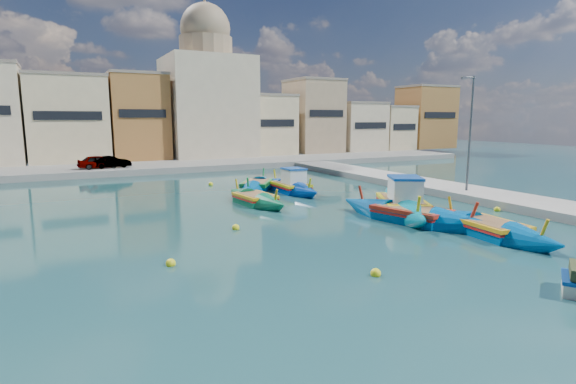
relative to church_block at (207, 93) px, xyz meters
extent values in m
plane|color=#133938|center=(-10.00, -40.00, -8.41)|extent=(160.00, 160.00, 0.00)
cube|color=gray|center=(8.00, -40.00, -8.16)|extent=(4.00, 70.00, 0.50)
cube|color=gray|center=(-10.00, -8.00, -8.11)|extent=(80.00, 8.00, 0.60)
cube|color=beige|center=(-15.74, -0.28, -3.31)|extent=(7.88, 7.44, 8.99)
cube|color=gray|center=(-15.74, -0.28, 1.33)|extent=(8.04, 7.59, 0.30)
cube|color=black|center=(-15.74, -4.05, -2.86)|extent=(6.30, 0.10, 0.90)
cube|color=#AF7137|center=(-8.46, -0.93, -3.09)|extent=(6.17, 6.13, 9.43)
cube|color=gray|center=(-8.46, -0.93, 1.77)|extent=(6.29, 6.26, 0.30)
cube|color=black|center=(-8.46, -4.05, -2.62)|extent=(4.93, 0.10, 0.90)
cube|color=tan|center=(-0.95, -0.15, -4.78)|extent=(7.31, 7.69, 6.05)
cube|color=gray|center=(-0.95, -0.15, -1.60)|extent=(7.46, 7.85, 0.30)
cube|color=black|center=(-0.95, -4.05, -4.48)|extent=(5.85, 0.10, 0.90)
cube|color=beige|center=(7.02, -0.35, -4.10)|extent=(7.54, 7.30, 7.41)
cube|color=gray|center=(7.02, -0.35, -0.25)|extent=(7.69, 7.45, 0.30)
cube|color=black|center=(7.02, -4.05, -3.73)|extent=(6.03, 0.10, 0.90)
cube|color=tan|center=(14.93, -0.51, -2.99)|extent=(6.36, 6.97, 9.63)
cube|color=gray|center=(14.93, -0.51, 1.98)|extent=(6.48, 7.11, 0.30)
cube|color=black|center=(14.93, -4.05, -2.51)|extent=(5.09, 0.10, 0.90)
cube|color=beige|center=(22.15, -0.65, -4.48)|extent=(6.63, 6.70, 6.65)
cube|color=gray|center=(22.15, -0.65, -1.01)|extent=(6.76, 6.83, 0.30)
cube|color=black|center=(22.15, -4.05, -4.15)|extent=(5.30, 0.10, 0.90)
cube|color=beige|center=(28.26, -0.25, -4.71)|extent=(5.08, 7.51, 6.20)
cube|color=gray|center=(28.26, -0.25, -1.45)|extent=(5.18, 7.66, 0.30)
cube|color=black|center=(28.26, -4.05, -4.40)|extent=(4.06, 0.10, 0.90)
cube|color=#AF7137|center=(35.15, -1.00, -3.14)|extent=(7.79, 6.00, 9.33)
cube|color=gray|center=(35.15, -1.00, 1.67)|extent=(7.95, 6.12, 0.30)
cube|color=black|center=(35.15, -4.05, -2.68)|extent=(6.23, 0.10, 0.90)
cube|color=beige|center=(0.00, 0.00, -1.81)|extent=(10.00, 10.00, 12.00)
cylinder|color=#9E8466|center=(0.00, 0.00, 5.39)|extent=(6.40, 6.40, 2.40)
sphere|color=#9E8466|center=(0.00, 0.00, 7.58)|extent=(6.00, 6.00, 6.00)
cylinder|color=#9E8466|center=(0.00, 0.00, 10.49)|extent=(0.30, 0.30, 1.60)
cylinder|color=#595B60|center=(7.50, -34.00, -4.41)|extent=(0.16, 0.16, 8.00)
cylinder|color=#595B60|center=(7.10, -34.00, -0.51)|extent=(1.00, 0.10, 0.10)
cube|color=#595B60|center=(6.60, -34.00, -0.56)|extent=(0.35, 0.15, 0.18)
imported|color=#4C1919|center=(-13.61, -9.50, -7.18)|extent=(3.84, 1.90, 1.26)
imported|color=#4C1919|center=(-12.45, -9.50, -7.24)|extent=(3.52, 1.46, 1.13)
cube|color=#00819B|center=(0.42, -35.73, -8.18)|extent=(3.89, 4.56, 1.11)
cone|color=#00819B|center=(2.03, -32.85, -8.13)|extent=(3.72, 4.27, 2.86)
cone|color=#00819B|center=(-1.18, -38.61, -8.13)|extent=(3.72, 4.27, 2.86)
cube|color=yellow|center=(0.42, -35.73, -7.72)|extent=(4.07, 4.80, 0.20)
cube|color=red|center=(0.42, -35.73, -7.92)|extent=(4.02, 4.68, 0.11)
cube|color=olive|center=(0.42, -35.73, -7.63)|extent=(3.42, 4.08, 0.07)
cylinder|color=yellow|center=(2.19, -32.57, -7.41)|extent=(0.39, 0.54, 1.21)
cylinder|color=yellow|center=(-1.34, -38.89, -7.41)|extent=(0.39, 0.54, 1.21)
cube|color=white|center=(0.14, -36.23, -7.02)|extent=(2.35, 2.53, 1.23)
cube|color=#0F47A5|center=(0.14, -36.23, -6.34)|extent=(2.50, 2.70, 0.13)
cube|color=#0039A4|center=(-1.97, -26.51, -8.22)|extent=(1.88, 3.00, 0.94)
cone|color=#0039A4|center=(-1.96, -24.04, -8.17)|extent=(1.88, 2.79, 2.34)
cone|color=#0039A4|center=(-1.97, -28.99, -8.17)|extent=(1.88, 2.79, 2.34)
cube|color=yellow|center=(-1.97, -26.51, -7.83)|extent=(1.96, 3.16, 0.17)
cube|color=red|center=(-1.97, -26.51, -8.00)|extent=(1.97, 3.05, 0.09)
cube|color=olive|center=(-1.97, -26.51, -7.75)|extent=(1.60, 2.72, 0.06)
cylinder|color=yellow|center=(-1.96, -23.79, -7.56)|extent=(0.13, 0.44, 1.02)
cylinder|color=yellow|center=(-1.97, -29.24, -7.56)|extent=(0.13, 0.44, 1.02)
cube|color=white|center=(-1.97, -26.95, -7.24)|extent=(1.32, 1.53, 1.03)
cube|color=#0F47A5|center=(-1.97, -26.95, -6.66)|extent=(1.39, 1.63, 0.11)
cube|color=#005196|center=(-3.83, -24.49, -8.22)|extent=(3.26, 3.56, 0.92)
cone|color=#005196|center=(-2.39, -22.41, -8.18)|extent=(3.13, 3.37, 2.33)
cone|color=#005196|center=(-5.27, -26.56, -8.18)|extent=(3.13, 3.37, 2.33)
cube|color=#1A8539|center=(-3.83, -24.49, -7.84)|extent=(3.41, 3.74, 0.17)
cube|color=#197F33|center=(-3.83, -24.49, -8.00)|extent=(3.36, 3.66, 0.09)
cube|color=olive|center=(-3.83, -24.49, -7.76)|extent=(2.87, 3.17, 0.06)
cylinder|color=#1A8539|center=(-2.25, -22.21, -7.58)|extent=(0.36, 0.43, 1.01)
cylinder|color=#1A8539|center=(-5.41, -26.76, -7.58)|extent=(0.36, 0.43, 1.01)
cube|color=#0A6E46|center=(-6.09, -29.62, -8.23)|extent=(2.08, 2.89, 0.90)
cone|color=#0A6E46|center=(-6.34, -27.39, -8.18)|extent=(2.06, 2.72, 2.21)
cone|color=#0A6E46|center=(-5.85, -31.85, -8.18)|extent=(2.06, 2.72, 2.21)
cube|color=gold|center=(-6.09, -29.62, -7.85)|extent=(2.17, 3.05, 0.16)
cube|color=red|center=(-6.09, -29.62, -8.01)|extent=(2.17, 2.95, 0.09)
cube|color=olive|center=(-6.09, -29.62, -7.78)|extent=(1.78, 2.62, 0.05)
cylinder|color=gold|center=(-6.36, -27.17, -7.60)|extent=(0.17, 0.43, 0.98)
cylinder|color=gold|center=(-5.82, -32.07, -7.60)|extent=(0.17, 0.43, 0.98)
cube|color=#0057A1|center=(-0.73, -37.76, -8.20)|extent=(2.99, 4.03, 1.06)
cone|color=#0057A1|center=(-1.51, -34.88, -8.14)|extent=(2.91, 3.76, 2.68)
cone|color=#0057A1|center=(0.06, -40.63, -8.14)|extent=(2.91, 3.76, 2.68)
cube|color=#B72613|center=(-0.73, -37.76, -7.75)|extent=(3.12, 4.25, 0.19)
cube|color=red|center=(-0.73, -37.76, -7.94)|extent=(3.11, 4.13, 0.11)
cube|color=olive|center=(-0.73, -37.76, -7.67)|extent=(2.60, 3.63, 0.06)
cylinder|color=#B72613|center=(-1.59, -34.59, -7.46)|extent=(0.27, 0.52, 1.15)
cylinder|color=#B72613|center=(0.13, -40.92, -7.46)|extent=(0.27, 0.52, 1.15)
cube|color=#00569E|center=(0.55, -41.58, -8.22)|extent=(2.20, 3.13, 0.96)
cone|color=#00569E|center=(0.80, -39.16, -8.17)|extent=(2.18, 2.94, 2.37)
cone|color=#00569E|center=(0.30, -44.01, -8.17)|extent=(2.18, 2.94, 2.37)
cube|color=gold|center=(0.55, -41.58, -7.81)|extent=(2.29, 3.29, 0.17)
cube|color=red|center=(0.55, -41.58, -7.99)|extent=(2.30, 3.19, 0.10)
cube|color=olive|center=(0.55, -41.58, -7.74)|extent=(1.89, 2.83, 0.06)
cylinder|color=gold|center=(0.82, -38.92, -7.55)|extent=(0.18, 0.46, 1.04)
cylinder|color=gold|center=(0.28, -44.25, -7.55)|extent=(0.18, 0.46, 1.04)
sphere|color=yellow|center=(-13.45, -39.20, -8.33)|extent=(0.36, 0.36, 0.36)
sphere|color=yellow|center=(-9.44, -35.19, -8.33)|extent=(0.36, 0.36, 0.36)
sphere|color=yellow|center=(-6.21, -20.73, -8.33)|extent=(0.36, 0.36, 0.36)
sphere|color=yellow|center=(5.56, -37.98, -8.33)|extent=(0.36, 0.36, 0.36)
sphere|color=yellow|center=(-7.42, -43.45, -8.33)|extent=(0.36, 0.36, 0.36)
camera|label=1|loc=(-16.74, -55.18, -3.06)|focal=28.00mm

